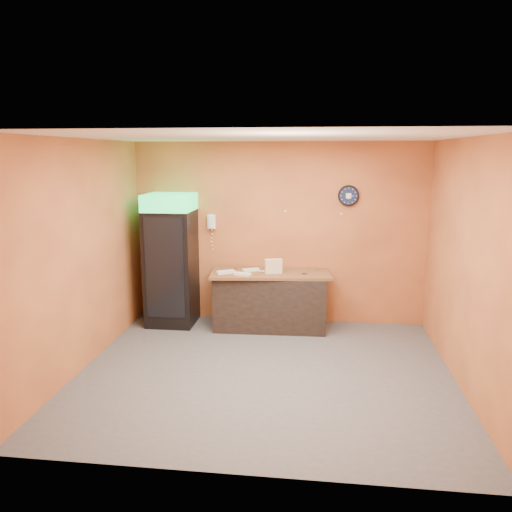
# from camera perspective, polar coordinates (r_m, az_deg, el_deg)

# --- Properties ---
(floor) EXTENTS (4.50, 4.50, 0.00)m
(floor) POSITION_cam_1_polar(r_m,az_deg,el_deg) (6.25, 1.03, -13.13)
(floor) COLOR #47474C
(floor) RESTS_ON ground
(back_wall) EXTENTS (4.50, 0.02, 2.80)m
(back_wall) POSITION_cam_1_polar(r_m,az_deg,el_deg) (7.76, 2.61, 2.59)
(back_wall) COLOR #CF733A
(back_wall) RESTS_ON floor
(left_wall) EXTENTS (0.02, 4.00, 2.80)m
(left_wall) POSITION_cam_1_polar(r_m,az_deg,el_deg) (6.43, -19.28, 0.06)
(left_wall) COLOR #CF733A
(left_wall) RESTS_ON floor
(right_wall) EXTENTS (0.02, 4.00, 2.80)m
(right_wall) POSITION_cam_1_polar(r_m,az_deg,el_deg) (6.01, 22.94, -0.99)
(right_wall) COLOR #CF733A
(right_wall) RESTS_ON floor
(ceiling) EXTENTS (4.50, 4.00, 0.02)m
(ceiling) POSITION_cam_1_polar(r_m,az_deg,el_deg) (5.68, 1.14, 13.47)
(ceiling) COLOR white
(ceiling) RESTS_ON back_wall
(beverage_cooler) EXTENTS (0.71, 0.73, 2.03)m
(beverage_cooler) POSITION_cam_1_polar(r_m,az_deg,el_deg) (7.75, -9.73, -0.67)
(beverage_cooler) COLOR black
(beverage_cooler) RESTS_ON floor
(prep_counter) EXTENTS (1.69, 0.79, 0.83)m
(prep_counter) POSITION_cam_1_polar(r_m,az_deg,el_deg) (7.63, 1.64, -5.14)
(prep_counter) COLOR black
(prep_counter) RESTS_ON floor
(wall_clock) EXTENTS (0.31, 0.06, 0.31)m
(wall_clock) POSITION_cam_1_polar(r_m,az_deg,el_deg) (7.66, 10.53, 6.80)
(wall_clock) COLOR black
(wall_clock) RESTS_ON back_wall
(wall_phone) EXTENTS (0.12, 0.11, 0.22)m
(wall_phone) POSITION_cam_1_polar(r_m,az_deg,el_deg) (7.83, -5.08, 3.92)
(wall_phone) COLOR white
(wall_phone) RESTS_ON back_wall
(butcher_paper) EXTENTS (1.85, 0.96, 0.04)m
(butcher_paper) POSITION_cam_1_polar(r_m,az_deg,el_deg) (7.52, 1.66, -1.96)
(butcher_paper) COLOR brown
(butcher_paper) RESTS_ON prep_counter
(sub_roll_stack) EXTENTS (0.27, 0.16, 0.22)m
(sub_roll_stack) POSITION_cam_1_polar(r_m,az_deg,el_deg) (7.39, 2.00, -1.17)
(sub_roll_stack) COLOR beige
(sub_roll_stack) RESTS_ON butcher_paper
(wrapped_sandwich_left) EXTENTS (0.29, 0.23, 0.04)m
(wrapped_sandwich_left) POSITION_cam_1_polar(r_m,az_deg,el_deg) (7.42, -3.49, -1.85)
(wrapped_sandwich_left) COLOR silver
(wrapped_sandwich_left) RESTS_ON butcher_paper
(wrapped_sandwich_mid) EXTENTS (0.26, 0.16, 0.04)m
(wrapped_sandwich_mid) POSITION_cam_1_polar(r_m,az_deg,el_deg) (7.29, -1.54, -2.08)
(wrapped_sandwich_mid) COLOR silver
(wrapped_sandwich_mid) RESTS_ON butcher_paper
(wrapped_sandwich_right) EXTENTS (0.27, 0.21, 0.04)m
(wrapped_sandwich_right) POSITION_cam_1_polar(r_m,az_deg,el_deg) (7.55, -0.61, -1.60)
(wrapped_sandwich_right) COLOR silver
(wrapped_sandwich_right) RESTS_ON butcher_paper
(kitchen_tool) EXTENTS (0.06, 0.06, 0.06)m
(kitchen_tool) POSITION_cam_1_polar(r_m,az_deg,el_deg) (7.49, 1.32, -1.63)
(kitchen_tool) COLOR silver
(kitchen_tool) RESTS_ON butcher_paper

